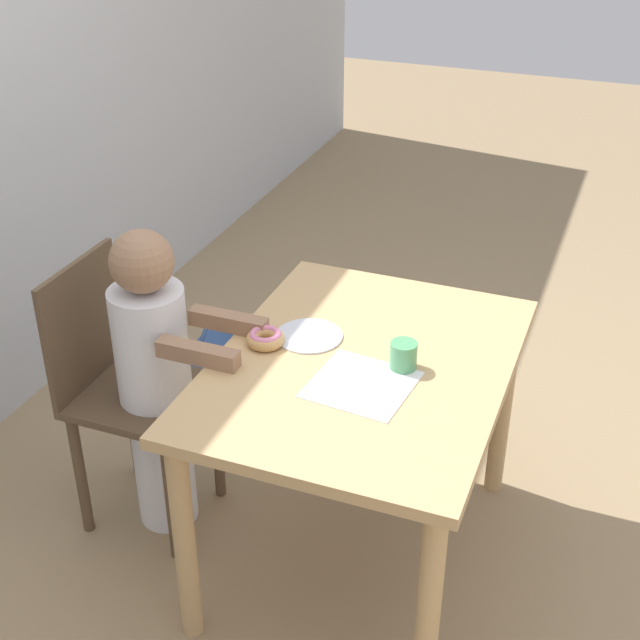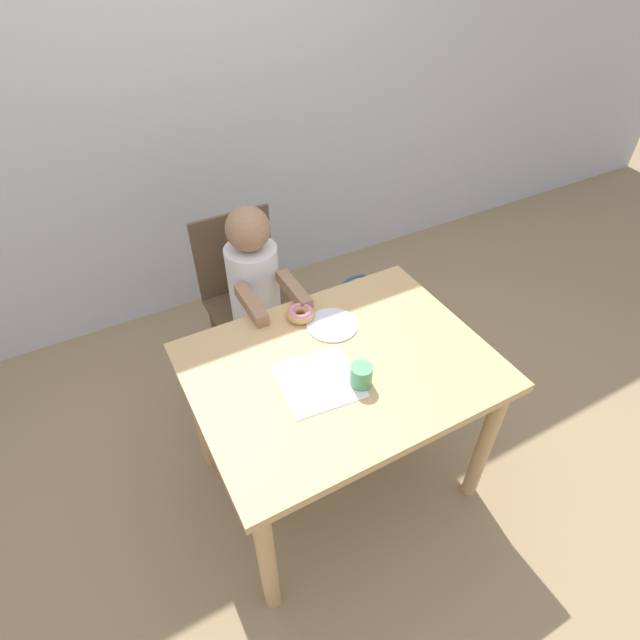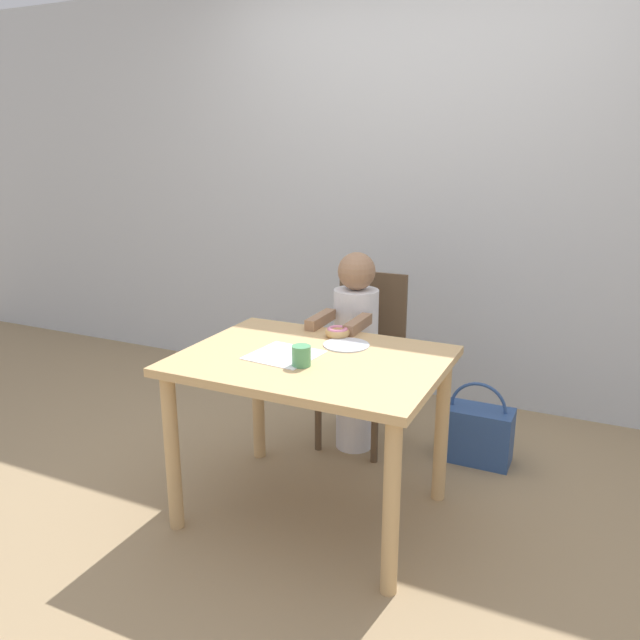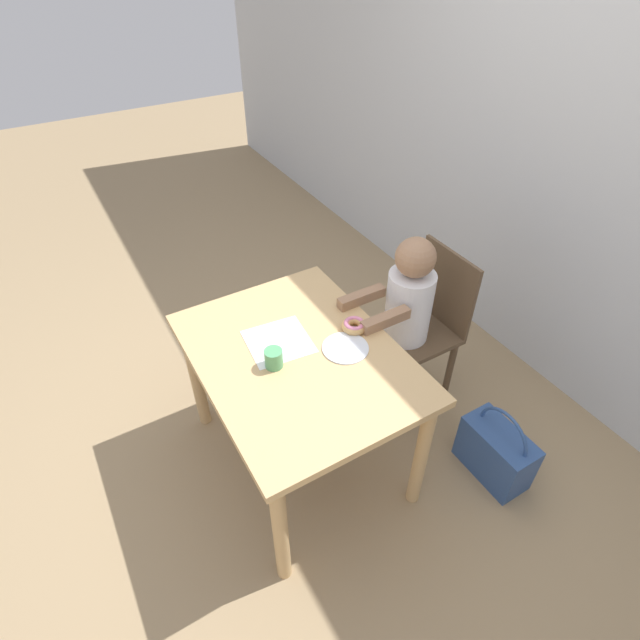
% 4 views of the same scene
% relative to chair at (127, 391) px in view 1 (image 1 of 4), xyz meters
% --- Properties ---
extents(ground_plane, '(12.00, 12.00, 0.00)m').
position_rel_chair_xyz_m(ground_plane, '(0.07, -0.75, -0.47)').
color(ground_plane, '#997F5B').
extents(dining_table, '(1.05, 0.79, 0.71)m').
position_rel_chair_xyz_m(dining_table, '(0.07, -0.75, 0.13)').
color(dining_table, tan).
rests_on(dining_table, ground_plane).
extents(chair, '(0.38, 0.39, 0.89)m').
position_rel_chair_xyz_m(chair, '(0.00, 0.00, 0.00)').
color(chair, brown).
rests_on(chair, ground_plane).
extents(child_figure, '(0.24, 0.45, 1.03)m').
position_rel_chair_xyz_m(child_figure, '(0.00, -0.11, 0.06)').
color(child_figure, white).
rests_on(child_figure, ground_plane).
extents(donut, '(0.11, 0.11, 0.04)m').
position_rel_chair_xyz_m(donut, '(0.05, -0.46, 0.26)').
color(donut, tan).
rests_on(donut, dining_table).
extents(napkin, '(0.28, 0.28, 0.00)m').
position_rel_chair_xyz_m(napkin, '(-0.04, -0.78, 0.24)').
color(napkin, white).
rests_on(napkin, dining_table).
extents(handbag, '(0.35, 0.18, 0.42)m').
position_rel_chair_xyz_m(handbag, '(0.61, 0.01, -0.32)').
color(handbag, '#2D4C84').
rests_on(handbag, ground_plane).
extents(cup, '(0.07, 0.07, 0.08)m').
position_rel_chair_xyz_m(cup, '(0.08, -0.86, 0.28)').
color(cup, '#519E66').
rests_on(cup, dining_table).
extents(plate, '(0.20, 0.20, 0.01)m').
position_rel_chair_xyz_m(plate, '(0.14, -0.56, 0.24)').
color(plate, silver).
rests_on(plate, dining_table).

